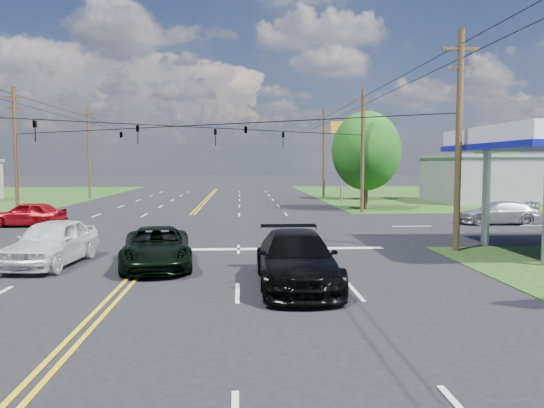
{
  "coord_description": "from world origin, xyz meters",
  "views": [
    {
      "loc": [
        3.6,
        -19.42,
        3.83
      ],
      "look_at": [
        5.12,
        6.0,
        1.88
      ],
      "focal_mm": 35.0,
      "sensor_mm": 36.0,
      "label": 1
    }
  ],
  "objects": [
    {
      "name": "sedan_red",
      "position": [
        -9.34,
        13.44,
        0.76
      ],
      "size": [
        4.54,
        2.0,
        1.52
      ],
      "primitive_type": "imported",
      "rotation": [
        0.0,
        0.0,
        -1.62
      ],
      "color": "#9B0B12",
      "rests_on": "ground"
    },
    {
      "name": "span_wire_signals",
      "position": [
        0.0,
        12.0,
        6.0
      ],
      "size": [
        26.0,
        18.0,
        1.13
      ],
      "color": "black",
      "rests_on": "ground"
    },
    {
      "name": "tree_right_b",
      "position": [
        16.5,
        36.0,
        4.22
      ],
      "size": [
        4.94,
        4.94,
        7.09
      ],
      "color": "#41291B",
      "rests_on": "ground"
    },
    {
      "name": "ground",
      "position": [
        0.0,
        12.0,
        0.0
      ],
      "size": [
        280.0,
        280.0,
        0.0
      ],
      "primitive_type": "plane",
      "color": "black",
      "rests_on": "ground"
    },
    {
      "name": "pole_se",
      "position": [
        13.0,
        3.0,
        4.92
      ],
      "size": [
        1.6,
        0.28,
        9.5
      ],
      "color": "#41291B",
      "rests_on": "ground"
    },
    {
      "name": "grass_ne",
      "position": [
        35.0,
        44.0,
        0.0
      ],
      "size": [
        46.0,
        48.0,
        0.03
      ],
      "primitive_type": "cube",
      "color": "#1B3912",
      "rests_on": "ground"
    },
    {
      "name": "pickup_white",
      "position": [
        -3.5,
        0.81,
        0.87
      ],
      "size": [
        2.58,
        5.29,
        1.74
      ],
      "primitive_type": "imported",
      "rotation": [
        0.0,
        0.0,
        -0.1
      ],
      "color": "silver",
      "rests_on": "ground"
    },
    {
      "name": "polesign_ne",
      "position": [
        13.0,
        29.54,
        6.01
      ],
      "size": [
        2.15,
        0.45,
        7.77
      ],
      "color": "#A5A5AA",
      "rests_on": "ground"
    },
    {
      "name": "pole_ne",
      "position": [
        13.0,
        21.0,
        4.92
      ],
      "size": [
        1.6,
        0.28,
        9.5
      ],
      "color": "#41291B",
      "rests_on": "ground"
    },
    {
      "name": "tree_right_a",
      "position": [
        14.0,
        24.0,
        4.87
      ],
      "size": [
        5.7,
        5.7,
        8.18
      ],
      "color": "#41291B",
      "rests_on": "ground"
    },
    {
      "name": "pickup_dkgreen",
      "position": [
        0.5,
        0.15,
        0.74
      ],
      "size": [
        3.14,
        5.58,
        1.47
      ],
      "primitive_type": "imported",
      "rotation": [
        0.0,
        0.0,
        0.14
      ],
      "color": "black",
      "rests_on": "ground"
    },
    {
      "name": "tree_far_r",
      "position": [
        34.0,
        42.0,
        4.54
      ],
      "size": [
        5.32,
        5.32,
        7.63
      ],
      "color": "#41291B",
      "rests_on": "ground"
    },
    {
      "name": "pole_nw",
      "position": [
        -13.0,
        21.0,
        4.92
      ],
      "size": [
        1.6,
        0.28,
        9.5
      ],
      "color": "#41291B",
      "rests_on": "ground"
    },
    {
      "name": "retail_ne",
      "position": [
        30.0,
        32.0,
        2.2
      ],
      "size": [
        14.0,
        10.0,
        4.4
      ],
      "primitive_type": "cube",
      "color": "gray",
      "rests_on": "ground"
    },
    {
      "name": "stop_bar",
      "position": [
        5.0,
        4.0,
        0.0
      ],
      "size": [
        10.0,
        0.5,
        0.02
      ],
      "primitive_type": "cube",
      "color": "silver",
      "rests_on": "ground"
    },
    {
      "name": "pole_right_far",
      "position": [
        13.0,
        40.0,
        5.17
      ],
      "size": [
        1.6,
        0.28,
        10.0
      ],
      "color": "#41291B",
      "rests_on": "ground"
    },
    {
      "name": "power_lines",
      "position": [
        0.0,
        10.0,
        8.6
      ],
      "size": [
        26.04,
        100.0,
        0.64
      ],
      "color": "black",
      "rests_on": "ground"
    },
    {
      "name": "suv_black",
      "position": [
        5.33,
        -3.24,
        0.85
      ],
      "size": [
        2.39,
        5.86,
        1.7
      ],
      "primitive_type": "imported",
      "rotation": [
        0.0,
        0.0,
        0.0
      ],
      "color": "black",
      "rests_on": "ground"
    },
    {
      "name": "pole_left_far",
      "position": [
        -13.0,
        40.0,
        5.17
      ],
      "size": [
        1.6,
        0.28,
        10.0
      ],
      "color": "#41291B",
      "rests_on": "ground"
    },
    {
      "name": "sedan_far",
      "position": [
        19.86,
        13.0,
        0.72
      ],
      "size": [
        5.05,
        2.18,
        1.45
      ],
      "primitive_type": "imported",
      "rotation": [
        0.0,
        0.0,
        -1.6
      ],
      "color": "#B6B7BC",
      "rests_on": "ground"
    }
  ]
}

